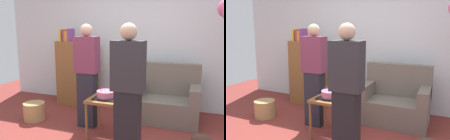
{
  "view_description": "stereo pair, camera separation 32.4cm",
  "coord_description": "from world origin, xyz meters",
  "views": [
    {
      "loc": [
        1.14,
        -2.6,
        1.59
      ],
      "look_at": [
        -0.08,
        0.68,
        0.95
      ],
      "focal_mm": 38.28,
      "sensor_mm": 36.0,
      "label": 1
    },
    {
      "loc": [
        1.44,
        -2.48,
        1.59
      ],
      "look_at": [
        -0.08,
        0.68,
        0.95
      ],
      "focal_mm": 38.28,
      "sensor_mm": 36.0,
      "label": 2
    }
  ],
  "objects": [
    {
      "name": "side_table",
      "position": [
        -0.08,
        0.43,
        0.5
      ],
      "size": [
        0.48,
        0.48,
        0.59
      ],
      "color": "brown",
      "rests_on": "ground_plane"
    },
    {
      "name": "couch",
      "position": [
        0.64,
        1.4,
        0.34
      ],
      "size": [
        1.1,
        0.7,
        0.96
      ],
      "color": "#6B6056",
      "rests_on": "ground_plane"
    },
    {
      "name": "wall_back",
      "position": [
        0.0,
        2.05,
        1.35
      ],
      "size": [
        6.0,
        0.1,
        2.7
      ],
      "primitive_type": "cube",
      "color": "silver",
      "rests_on": "ground_plane"
    },
    {
      "name": "wicker_basket",
      "position": [
        -1.48,
        0.61,
        0.15
      ],
      "size": [
        0.36,
        0.36,
        0.3
      ],
      "primitive_type": "cylinder",
      "color": "#A88451",
      "rests_on": "ground_plane"
    },
    {
      "name": "birthday_cake",
      "position": [
        -0.08,
        0.43,
        0.64
      ],
      "size": [
        0.32,
        0.32,
        0.17
      ],
      "color": "black",
      "rests_on": "side_table"
    },
    {
      "name": "person_holding_cake",
      "position": [
        0.4,
        -0.1,
        0.83
      ],
      "size": [
        0.36,
        0.22,
        1.63
      ],
      "rotation": [
        0.0,
        0.0,
        2.92
      ],
      "color": "black",
      "rests_on": "ground_plane"
    },
    {
      "name": "person_blowing_candles",
      "position": [
        -0.5,
        0.7,
        0.83
      ],
      "size": [
        0.36,
        0.22,
        1.63
      ],
      "rotation": [
        0.0,
        0.0,
        0.01
      ],
      "color": "#23232D",
      "rests_on": "ground_plane"
    },
    {
      "name": "bookshelf",
      "position": [
        -1.19,
        1.63,
        0.67
      ],
      "size": [
        0.8,
        0.36,
        1.55
      ],
      "color": "brown",
      "rests_on": "ground_plane"
    }
  ]
}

